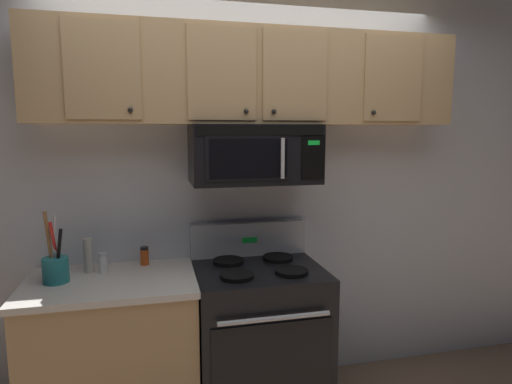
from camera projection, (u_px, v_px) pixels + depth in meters
The scene contains 9 objects.
back_wall at pixel (246, 186), 2.87m from camera, with size 5.20×0.10×2.70m, color silver.
stove_range at pixel (258, 336), 2.64m from camera, with size 0.76×0.69×1.12m.
over_range_microwave at pixel (254, 154), 2.60m from camera, with size 0.76×0.43×0.35m.
upper_cabinets at pixel (253, 78), 2.57m from camera, with size 2.50×0.36×0.55m.
counter_segment at pixel (115, 354), 2.46m from camera, with size 0.93×0.65×0.90m.
utensil_crock_teal at pixel (55, 266), 2.33m from camera, with size 0.13×0.13×0.39m.
salt_shaker at pixel (103, 263), 2.50m from camera, with size 0.05×0.05×0.11m.
pepper_mill at pixel (88, 255), 2.49m from camera, with size 0.05×0.05×0.20m, color #B7B2A8.
spice_jar at pixel (145, 256), 2.64m from camera, with size 0.05×0.05×0.11m.
Camera 1 is at (-0.59, -2.00, 1.71)m, focal length 30.32 mm.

